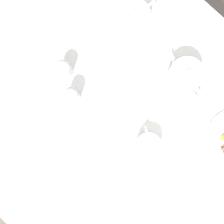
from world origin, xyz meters
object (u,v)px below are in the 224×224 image
object	(u,v)px
teacup_with_saucer_right	(147,146)
pepper_grinder	(72,95)
teapot_near	(185,76)
teapot_far	(133,19)
spoon_for_tea	(5,39)
salt_grinder	(64,69)

from	to	relation	value
teacup_with_saucer_right	pepper_grinder	bearing A→B (deg)	-80.42
teapot_near	teapot_far	world-z (taller)	same
pepper_grinder	spoon_for_tea	world-z (taller)	pepper_grinder
teapot_near	teacup_with_saucer_right	size ratio (longest dim) A/B	1.31
teapot_far	teacup_with_saucer_right	xyz separation A→B (m)	(0.29, 0.33, -0.02)
teapot_far	pepper_grinder	xyz separation A→B (m)	(0.34, 0.03, 0.00)
teacup_with_saucer_right	teapot_far	bearing A→B (deg)	-130.73
teapot_far	pepper_grinder	world-z (taller)	teapot_far
salt_grinder	teapot_near	bearing A→B (deg)	129.87
teapot_near	teacup_with_saucer_right	world-z (taller)	teapot_near
spoon_for_tea	pepper_grinder	bearing A→B (deg)	92.86
teapot_far	salt_grinder	world-z (taller)	teapot_far
teapot_near	pepper_grinder	distance (m)	0.39
salt_grinder	spoon_for_tea	xyz separation A→B (m)	(0.06, -0.24, -0.05)
spoon_for_tea	salt_grinder	bearing A→B (deg)	104.76
teacup_with_saucer_right	salt_grinder	distance (m)	0.38
teacup_with_saucer_right	spoon_for_tea	size ratio (longest dim) A/B	1.02
teapot_near	salt_grinder	xyz separation A→B (m)	(0.26, -0.31, 0.00)
pepper_grinder	spoon_for_tea	bearing A→B (deg)	-87.14
teacup_with_saucer_right	spoon_for_tea	world-z (taller)	teacup_with_saucer_right
teapot_far	spoon_for_tea	bearing A→B (deg)	-28.14
pepper_grinder	salt_grinder	xyz separation A→B (m)	(-0.05, -0.08, 0.00)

